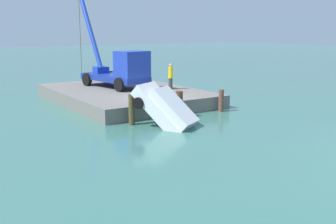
% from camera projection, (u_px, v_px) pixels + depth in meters
% --- Properties ---
extents(ground, '(200.00, 200.00, 0.00)m').
position_uv_depth(ground, '(155.00, 110.00, 27.15)').
color(ground, '#386B60').
extents(dock, '(12.93, 9.16, 0.90)m').
position_uv_depth(dock, '(125.00, 95.00, 30.55)').
color(dock, slate).
rests_on(dock, ground).
extents(crane_truck, '(9.31, 3.36, 7.87)m').
position_uv_depth(crane_truck, '(120.00, 68.00, 30.78)').
color(crane_truck, navy).
rests_on(crane_truck, dock).
extents(dock_worker, '(0.34, 0.34, 1.89)m').
position_uv_depth(dock_worker, '(171.00, 76.00, 30.20)').
color(dock_worker, '#393939').
rests_on(dock_worker, dock).
extents(salvaged_car, '(4.42, 3.64, 3.69)m').
position_uv_depth(salvaged_car, '(172.00, 116.00, 22.45)').
color(salvaged_car, silver).
rests_on(salvaged_car, ground).
extents(piling_near, '(0.35, 0.35, 1.74)m').
position_uv_depth(piling_near, '(132.00, 109.00, 22.96)').
color(piling_near, '#4C4124').
rests_on(piling_near, ground).
extents(piling_mid, '(0.43, 0.43, 1.62)m').
position_uv_depth(piling_mid, '(179.00, 104.00, 24.88)').
color(piling_mid, brown).
rests_on(piling_mid, ground).
extents(piling_far, '(0.33, 0.33, 1.44)m').
position_uv_depth(piling_far, '(221.00, 101.00, 26.68)').
color(piling_far, brown).
rests_on(piling_far, ground).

